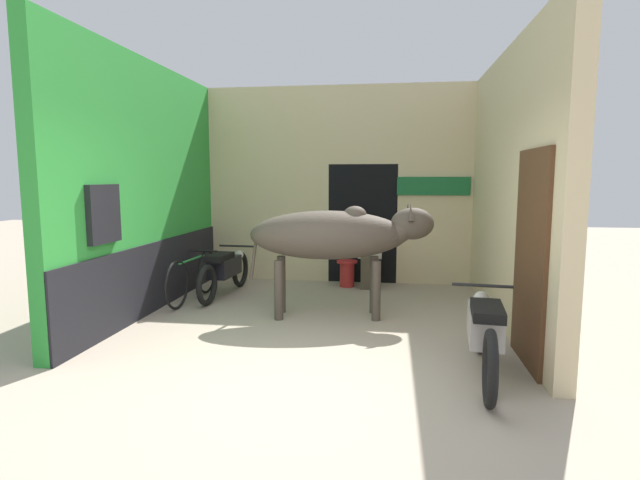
{
  "coord_description": "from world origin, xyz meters",
  "views": [
    {
      "loc": [
        0.9,
        -4.08,
        1.78
      ],
      "look_at": [
        0.04,
        1.94,
        1.02
      ],
      "focal_mm": 28.0,
      "sensor_mm": 36.0,
      "label": 1
    }
  ],
  "objects_px": {
    "cow": "(337,236)",
    "bicycle": "(193,277)",
    "motorcycle_near": "(485,330)",
    "plastic_stool": "(347,273)",
    "motorcycle_far": "(225,270)",
    "shopkeeper_seated": "(370,250)"
  },
  "relations": [
    {
      "from": "bicycle",
      "to": "plastic_stool",
      "type": "xyz_separation_m",
      "value": [
        2.14,
        1.25,
        -0.11
      ]
    },
    {
      "from": "cow",
      "to": "motorcycle_near",
      "type": "relative_size",
      "value": 1.25
    },
    {
      "from": "shopkeeper_seated",
      "to": "plastic_stool",
      "type": "relative_size",
      "value": 2.74
    },
    {
      "from": "shopkeeper_seated",
      "to": "plastic_stool",
      "type": "height_order",
      "value": "shopkeeper_seated"
    },
    {
      "from": "cow",
      "to": "motorcycle_far",
      "type": "xyz_separation_m",
      "value": [
        -1.8,
        0.9,
        -0.65
      ]
    },
    {
      "from": "motorcycle_near",
      "to": "shopkeeper_seated",
      "type": "xyz_separation_m",
      "value": [
        -1.18,
        3.49,
        0.21
      ]
    },
    {
      "from": "cow",
      "to": "motorcycle_far",
      "type": "bearing_deg",
      "value": 153.37
    },
    {
      "from": "motorcycle_near",
      "to": "motorcycle_far",
      "type": "xyz_separation_m",
      "value": [
        -3.32,
        2.64,
        -0.02
      ]
    },
    {
      "from": "bicycle",
      "to": "plastic_stool",
      "type": "relative_size",
      "value": 3.82
    },
    {
      "from": "plastic_stool",
      "to": "bicycle",
      "type": "bearing_deg",
      "value": -149.67
    },
    {
      "from": "cow",
      "to": "bicycle",
      "type": "distance_m",
      "value": 2.33
    },
    {
      "from": "shopkeeper_seated",
      "to": "cow",
      "type": "bearing_deg",
      "value": -101.41
    },
    {
      "from": "cow",
      "to": "plastic_stool",
      "type": "distance_m",
      "value": 1.96
    },
    {
      "from": "motorcycle_near",
      "to": "shopkeeper_seated",
      "type": "bearing_deg",
      "value": 108.62
    },
    {
      "from": "motorcycle_far",
      "to": "bicycle",
      "type": "bearing_deg",
      "value": -134.0
    },
    {
      "from": "cow",
      "to": "bicycle",
      "type": "height_order",
      "value": "cow"
    },
    {
      "from": "motorcycle_near",
      "to": "bicycle",
      "type": "distance_m",
      "value": 4.33
    },
    {
      "from": "motorcycle_near",
      "to": "plastic_stool",
      "type": "relative_size",
      "value": 4.4
    },
    {
      "from": "cow",
      "to": "plastic_stool",
      "type": "bearing_deg",
      "value": 90.56
    },
    {
      "from": "motorcycle_near",
      "to": "plastic_stool",
      "type": "distance_m",
      "value": 3.85
    },
    {
      "from": "plastic_stool",
      "to": "cow",
      "type": "bearing_deg",
      "value": -89.44
    },
    {
      "from": "cow",
      "to": "bicycle",
      "type": "xyz_separation_m",
      "value": [
        -2.15,
        0.53,
        -0.7
      ]
    }
  ]
}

